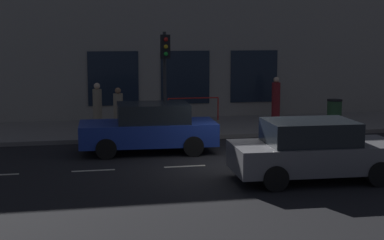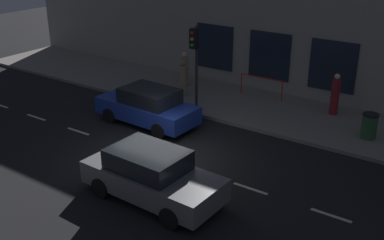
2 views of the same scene
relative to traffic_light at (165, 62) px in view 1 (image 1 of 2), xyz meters
name	(u,v)px [view 1 (image 1 of 2)]	position (x,y,z in m)	size (l,w,h in m)	color
ground_plane	(238,164)	(-4.36, -1.50, -2.79)	(60.00, 60.00, 0.00)	black
sidewalk	(196,127)	(1.89, -1.50, -2.71)	(4.50, 32.00, 0.15)	gray
building_facade	(184,25)	(4.44, -1.50, 1.35)	(0.65, 32.00, 8.28)	gray
lane_centre_line	(271,162)	(-4.36, -2.50, -2.78)	(0.12, 27.20, 0.01)	beige
traffic_light	(165,62)	(0.00, 0.00, 0.00)	(0.47, 0.32, 3.69)	#2D2D30
parked_car_0	(149,128)	(-2.17, 0.85, -2.00)	(2.01, 4.39, 1.58)	#1E389E
parked_car_1	(314,150)	(-6.53, -2.90, -2.00)	(2.06, 4.40, 1.58)	slate
pedestrian_0	(276,99)	(2.94, -5.20, -1.80)	(0.45, 0.45, 1.79)	maroon
pedestrian_1	(97,106)	(2.51, 2.33, -1.84)	(0.50, 0.50, 1.71)	gray
pedestrian_2	(118,111)	(1.33, 1.59, -1.89)	(0.41, 0.41, 1.62)	gray
trash_bin	(334,111)	(1.31, -7.12, -2.15)	(0.61, 0.61, 0.98)	#2D5633
red_railing	(193,103)	(3.12, -1.65, -1.91)	(0.05, 2.17, 0.97)	red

